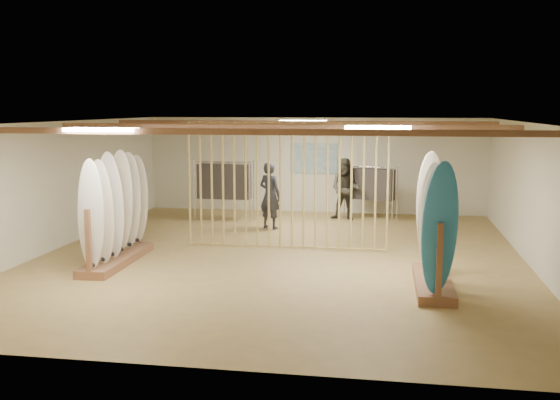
% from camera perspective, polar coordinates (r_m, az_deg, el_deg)
% --- Properties ---
extents(floor, '(12.00, 12.00, 0.00)m').
position_cam_1_polar(floor, '(13.78, 0.00, -4.94)').
color(floor, tan).
rests_on(floor, ground).
extents(ceiling, '(12.00, 12.00, 0.00)m').
position_cam_1_polar(ceiling, '(13.43, 0.00, 6.77)').
color(ceiling, '#989690').
rests_on(ceiling, ground).
extents(wall_back, '(12.00, 0.00, 12.00)m').
position_cam_1_polar(wall_back, '(19.44, 2.96, 3.05)').
color(wall_back, silver).
rests_on(wall_back, ground).
extents(wall_front, '(12.00, 0.00, 12.00)m').
position_cam_1_polar(wall_front, '(7.77, -7.45, -4.71)').
color(wall_front, silver).
rests_on(wall_front, ground).
extents(wall_left, '(0.00, 12.00, 12.00)m').
position_cam_1_polar(wall_left, '(15.19, -18.94, 1.19)').
color(wall_left, silver).
rests_on(wall_left, ground).
extents(wall_right, '(0.00, 12.00, 12.00)m').
position_cam_1_polar(wall_right, '(13.63, 21.20, 0.34)').
color(wall_right, silver).
rests_on(wall_right, ground).
extents(ceiling_slats, '(9.50, 6.12, 0.10)m').
position_cam_1_polar(ceiling_slats, '(13.43, 0.00, 6.43)').
color(ceiling_slats, '#926142').
rests_on(ceiling_slats, ground).
extents(light_panels, '(1.20, 0.35, 0.06)m').
position_cam_1_polar(light_panels, '(13.43, 0.00, 6.52)').
color(light_panels, white).
rests_on(light_panels, ground).
extents(bamboo_partition, '(4.45, 0.05, 2.78)m').
position_cam_1_polar(bamboo_partition, '(14.32, 0.54, 1.24)').
color(bamboo_partition, tan).
rests_on(bamboo_partition, ground).
extents(poster, '(1.40, 0.03, 0.90)m').
position_cam_1_polar(poster, '(19.41, 2.96, 3.63)').
color(poster, teal).
rests_on(poster, ground).
extents(rack_left, '(0.67, 2.71, 2.17)m').
position_cam_1_polar(rack_left, '(13.45, -14.08, -2.28)').
color(rack_left, '#926142').
rests_on(rack_left, floor).
extents(rack_right, '(0.64, 2.35, 2.23)m').
position_cam_1_polar(rack_right, '(11.58, 13.28, -3.84)').
color(rack_right, '#926142').
rests_on(rack_right, floor).
extents(clothing_rack_a, '(1.56, 0.44, 1.68)m').
position_cam_1_polar(clothing_rack_a, '(18.00, -4.89, 1.63)').
color(clothing_rack_a, silver).
rests_on(clothing_rack_a, floor).
extents(clothing_rack_b, '(1.35, 0.75, 1.51)m').
position_cam_1_polar(clothing_rack_b, '(18.39, 7.91, 1.39)').
color(clothing_rack_b, silver).
rests_on(clothing_rack_b, floor).
extents(shopper_a, '(0.86, 0.76, 1.96)m').
position_cam_1_polar(shopper_a, '(16.77, -0.88, 0.80)').
color(shopper_a, '#2A2B32').
rests_on(shopper_a, floor).
extents(shopper_b, '(1.05, 0.89, 1.94)m').
position_cam_1_polar(shopper_b, '(18.15, 5.71, 1.30)').
color(shopper_b, '#312F26').
rests_on(shopper_b, floor).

